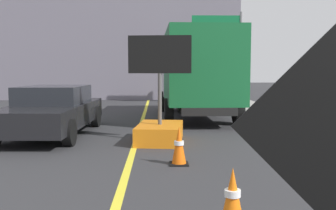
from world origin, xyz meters
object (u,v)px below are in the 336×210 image
traffic_cone_near_sign (232,198)px  traffic_cone_mid_lane (179,146)px  pickup_car (52,110)px  box_truck (197,72)px  highway_guide_sign (227,41)px  arrow_board_trailer (160,123)px

traffic_cone_near_sign → traffic_cone_mid_lane: bearing=98.8°
pickup_car → traffic_cone_near_sign: bearing=-59.3°
traffic_cone_near_sign → traffic_cone_mid_lane: 2.96m
box_truck → traffic_cone_near_sign: size_ratio=9.70×
pickup_car → highway_guide_sign: (6.77, 9.81, 2.72)m
box_truck → pickup_car: 5.92m
arrow_board_trailer → highway_guide_sign: 11.97m
pickup_car → highway_guide_sign: highway_guide_sign is taller
arrow_board_trailer → traffic_cone_mid_lane: (0.35, -2.39, -0.11)m
pickup_car → highway_guide_sign: size_ratio=0.98×
pickup_car → traffic_cone_mid_lane: pickup_car is taller
highway_guide_sign → traffic_cone_near_sign: highway_guide_sign is taller
pickup_car → traffic_cone_mid_lane: 4.95m
box_truck → arrow_board_trailer: bearing=-106.8°
box_truck → traffic_cone_mid_lane: size_ratio=9.07×
arrow_board_trailer → pickup_car: size_ratio=0.55×
arrow_board_trailer → pickup_car: 3.28m
traffic_cone_near_sign → highway_guide_sign: bearing=79.9°
box_truck → pickup_car: (-4.52, -3.67, -1.08)m
arrow_board_trailer → pickup_car: (-3.05, 1.18, 0.22)m
pickup_car → traffic_cone_mid_lane: (3.40, -3.57, -0.33)m
arrow_board_trailer → traffic_cone_near_sign: arrow_board_trailer is taller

